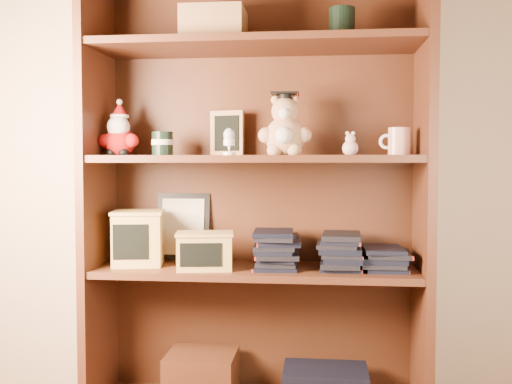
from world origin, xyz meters
TOP-DOWN VIEW (x-y plane):
  - bookcase at (0.01, 1.36)m, footprint 1.20×0.35m
  - shelf_lower at (0.01, 1.30)m, footprint 1.14×0.33m
  - shelf_upper at (0.01, 1.30)m, footprint 1.14×0.33m
  - santa_plush at (-0.49, 1.30)m, footprint 0.15×0.11m
  - teachers_tin at (-0.33, 1.30)m, footprint 0.08×0.08m
  - chalkboard_plaque at (-0.11, 1.42)m, footprint 0.13×0.09m
  - egg_cup at (-0.07, 1.23)m, footprint 0.04×0.04m
  - grad_teddy_bear at (0.11, 1.30)m, footprint 0.19×0.16m
  - pink_figurine at (0.34, 1.30)m, footprint 0.06×0.06m
  - teacher_mug at (0.51, 1.30)m, footprint 0.11×0.08m
  - certificate_frame at (-0.29, 1.44)m, footprint 0.21×0.05m
  - treats_box at (-0.42, 1.30)m, footprint 0.21×0.21m
  - pencils_box at (-0.16, 1.24)m, footprint 0.22×0.17m
  - book_stack_left at (0.09, 1.30)m, footprint 0.14×0.20m
  - book_stack_mid at (0.31, 1.30)m, footprint 0.14×0.20m
  - book_stack_right at (0.47, 1.30)m, footprint 0.14×0.20m

SIDE VIEW (x-z plane):
  - shelf_lower at x=0.01m, z-range 0.53..0.55m
  - book_stack_right at x=0.47m, z-range 0.55..0.63m
  - book_stack_mid at x=0.31m, z-range 0.55..0.68m
  - pencils_box at x=-0.16m, z-range 0.55..0.68m
  - book_stack_left at x=0.09m, z-range 0.55..0.69m
  - treats_box at x=-0.42m, z-range 0.55..0.75m
  - certificate_frame at x=-0.29m, z-range 0.55..0.81m
  - bookcase at x=0.01m, z-range -0.02..1.58m
  - shelf_upper at x=0.01m, z-range 0.93..0.95m
  - pink_figurine at x=0.34m, z-range 0.94..1.03m
  - teachers_tin at x=-0.33m, z-range 0.95..1.04m
  - teacher_mug at x=0.51m, z-range 0.95..1.05m
  - egg_cup at x=-0.07m, z-range 0.95..1.05m
  - santa_plush at x=-0.49m, z-range 0.92..1.13m
  - chalkboard_plaque at x=-0.11m, z-range 0.95..1.12m
  - grad_teddy_bear at x=0.11m, z-range 0.92..1.15m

